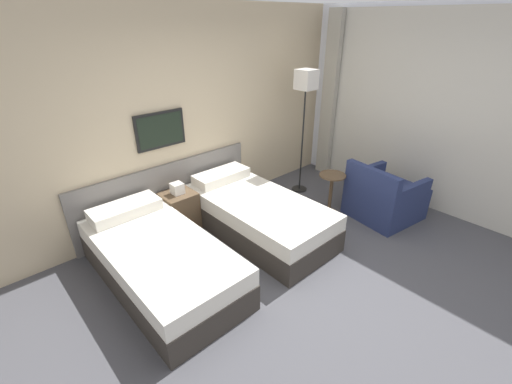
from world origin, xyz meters
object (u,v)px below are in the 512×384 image
Objects in this scene: floor_lamp at (306,89)px; armchair at (384,199)px; nightstand at (180,210)px; side_table at (331,187)px; bed_near_window at (257,215)px; bed_near_door at (160,260)px.

floor_lamp reaches higher than armchair.
side_table is (1.78, -1.08, 0.13)m from nightstand.
floor_lamp is at bearing -8.48° from nightstand.
side_table is (1.09, -0.34, 0.15)m from bed_near_window.
bed_near_door is at bearing 81.44° from armchair.
bed_near_door is 1.37m from bed_near_window.
armchair is at bearing -29.77° from bed_near_window.
armchair is at bearing -80.40° from floor_lamp.
nightstand is (0.69, 0.74, 0.02)m from bed_near_door.
bed_near_window is at bearing -47.08° from nightstand.
nightstand reaches higher than bed_near_window.
bed_near_window is at bearing 0.00° from bed_near_door.
nightstand is (-0.69, 0.74, 0.02)m from bed_near_window.
bed_near_door and bed_near_window have the same top height.
bed_near_door is at bearing 172.19° from side_table.
nightstand is 0.69× the size of armchair.
side_table is at bearing -107.76° from floor_lamp.
floor_lamp is 1.96× the size of armchair.
bed_near_window is 1.95m from floor_lamp.
floor_lamp is at bearing 9.14° from bed_near_door.
floor_lamp is (1.34, 0.44, 1.34)m from bed_near_window.
nightstand reaches higher than bed_near_door.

